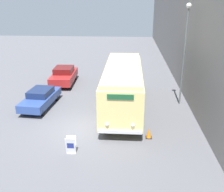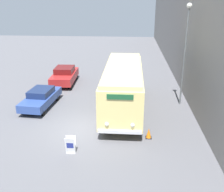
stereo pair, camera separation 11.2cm
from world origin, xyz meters
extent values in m
plane|color=#56565B|center=(0.00, 0.00, 0.00)|extent=(80.00, 80.00, 0.00)
cube|color=gray|center=(7.33, 10.00, 4.47)|extent=(0.30, 60.00, 8.95)
cylinder|color=black|center=(1.11, 0.10, 0.54)|extent=(0.28, 1.09, 1.09)
cylinder|color=black|center=(3.37, 0.10, 0.54)|extent=(0.28, 1.09, 1.09)
cylinder|color=black|center=(1.11, 6.48, 0.54)|extent=(0.28, 1.09, 1.09)
cylinder|color=black|center=(3.37, 6.48, 0.54)|extent=(0.28, 1.09, 1.09)
cube|color=#E5D17F|center=(2.24, 3.29, 1.75)|extent=(2.58, 9.18, 2.42)
cube|color=#F3DD87|center=(2.24, 3.29, 3.08)|extent=(2.37, 8.81, 0.24)
cube|color=silver|center=(2.24, -1.36, 0.66)|extent=(2.45, 0.12, 0.20)
sphere|color=white|center=(1.53, -1.33, 1.09)|extent=(0.22, 0.22, 0.22)
sphere|color=white|center=(2.94, -1.33, 1.09)|extent=(0.22, 0.22, 0.22)
cube|color=#19512D|center=(2.24, -1.32, 2.71)|extent=(1.42, 0.06, 0.28)
cube|color=gray|center=(-0.25, -2.61, 0.00)|extent=(0.46, 0.21, 0.01)
cube|color=white|center=(-0.25, -2.69, 0.47)|extent=(0.51, 0.19, 0.95)
cube|color=white|center=(-0.25, -2.52, 0.47)|extent=(0.51, 0.19, 0.95)
cube|color=navy|center=(-0.25, -2.71, 0.50)|extent=(0.36, 0.06, 0.33)
cylinder|color=#595E60|center=(6.54, 4.62, 3.50)|extent=(0.12, 0.12, 6.99)
sphere|color=silver|center=(6.54, 4.62, 7.10)|extent=(0.36, 0.36, 0.36)
cylinder|color=black|center=(-4.62, 1.94, 0.33)|extent=(0.22, 0.66, 0.66)
cylinder|color=black|center=(-3.18, 1.82, 0.33)|extent=(0.22, 0.66, 0.66)
cylinder|color=black|center=(-4.39, 4.81, 0.33)|extent=(0.22, 0.66, 0.66)
cylinder|color=black|center=(-2.95, 4.69, 0.33)|extent=(0.22, 0.66, 0.66)
cube|color=#2D478C|center=(-3.78, 3.31, 0.61)|extent=(2.04, 4.40, 0.56)
cube|color=#19274D|center=(-3.78, 3.42, 1.12)|extent=(1.60, 2.03, 0.45)
cylinder|color=black|center=(-4.17, 7.37, 0.35)|extent=(0.22, 0.69, 0.69)
cylinder|color=black|center=(-2.51, 7.42, 0.35)|extent=(0.22, 0.69, 0.69)
cylinder|color=black|center=(-4.27, 10.28, 0.35)|extent=(0.22, 0.69, 0.69)
cylinder|color=black|center=(-2.61, 10.33, 0.35)|extent=(0.22, 0.69, 0.69)
cube|color=#A52323|center=(-3.39, 8.85, 0.70)|extent=(2.06, 4.37, 0.70)
cube|color=#5B1313|center=(-3.39, 8.96, 1.30)|extent=(1.69, 1.99, 0.52)
cube|color=black|center=(3.89, -0.73, 0.01)|extent=(0.36, 0.36, 0.03)
cone|color=orange|center=(3.89, -0.73, 0.32)|extent=(0.30, 0.30, 0.57)
camera|label=1|loc=(2.67, -14.17, 7.66)|focal=42.00mm
camera|label=2|loc=(2.79, -14.17, 7.66)|focal=42.00mm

